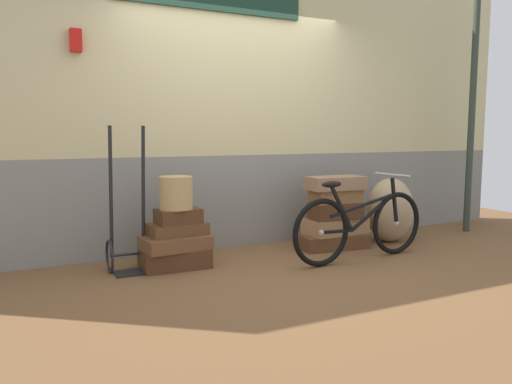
# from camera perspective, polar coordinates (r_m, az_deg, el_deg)

# --- Properties ---
(ground) EXTENTS (9.59, 5.20, 0.06)m
(ground) POSITION_cam_1_polar(r_m,az_deg,el_deg) (4.79, 1.50, -8.42)
(ground) COLOR brown
(station_building) EXTENTS (7.59, 0.74, 3.14)m
(station_building) POSITION_cam_1_polar(r_m,az_deg,el_deg) (5.40, -2.63, 10.49)
(station_building) COLOR gray
(station_building) RESTS_ON ground
(suitcase_0) EXTENTS (0.62, 0.43, 0.17)m
(suitcase_0) POSITION_cam_1_polar(r_m,az_deg,el_deg) (4.66, -9.30, -7.45)
(suitcase_0) COLOR #4C2D19
(suitcase_0) RESTS_ON ground
(suitcase_1) EXTENTS (0.62, 0.43, 0.12)m
(suitcase_1) POSITION_cam_1_polar(r_m,az_deg,el_deg) (4.60, -9.21, -5.75)
(suitcase_1) COLOR brown
(suitcase_1) RESTS_ON suitcase_0
(suitcase_2) EXTENTS (0.53, 0.33, 0.11)m
(suitcase_2) POSITION_cam_1_polar(r_m,az_deg,el_deg) (4.63, -8.98, -4.20)
(suitcase_2) COLOR brown
(suitcase_2) RESTS_ON suitcase_1
(suitcase_3) EXTENTS (0.41, 0.28, 0.13)m
(suitcase_3) POSITION_cam_1_polar(r_m,az_deg,el_deg) (4.59, -8.90, -2.76)
(suitcase_3) COLOR #4C2D19
(suitcase_3) RESTS_ON suitcase_2
(suitcase_4) EXTENTS (0.75, 0.46, 0.15)m
(suitcase_4) POSITION_cam_1_polar(r_m,az_deg,el_deg) (5.42, 8.73, -5.57)
(suitcase_4) COLOR brown
(suitcase_4) RESTS_ON ground
(suitcase_5) EXTENTS (0.68, 0.39, 0.17)m
(suitcase_5) POSITION_cam_1_polar(r_m,az_deg,el_deg) (5.43, 9.10, -3.85)
(suitcase_5) COLOR #9E754C
(suitcase_5) RESTS_ON suitcase_4
(suitcase_6) EXTENTS (0.56, 0.33, 0.17)m
(suitcase_6) POSITION_cam_1_polar(r_m,az_deg,el_deg) (5.34, 9.12, -2.16)
(suitcase_6) COLOR #4C2D19
(suitcase_6) RESTS_ON suitcase_5
(suitcase_7) EXTENTS (0.54, 0.33, 0.14)m
(suitcase_7) POSITION_cam_1_polar(r_m,az_deg,el_deg) (5.37, 9.09, -0.43)
(suitcase_7) COLOR olive
(suitcase_7) RESTS_ON suitcase_6
(suitcase_8) EXTENTS (0.62, 0.35, 0.14)m
(suitcase_8) POSITION_cam_1_polar(r_m,az_deg,el_deg) (5.33, 9.07, 1.03)
(suitcase_8) COLOR #937051
(suitcase_8) RESTS_ON suitcase_7
(wicker_basket) EXTENTS (0.30, 0.30, 0.30)m
(wicker_basket) POSITION_cam_1_polar(r_m,az_deg,el_deg) (4.55, -9.16, -0.09)
(wicker_basket) COLOR tan
(wicker_basket) RESTS_ON suitcase_3
(luggage_trolley) EXTENTS (0.37, 0.37, 1.29)m
(luggage_trolley) POSITION_cam_1_polar(r_m,az_deg,el_deg) (4.57, -14.35, -5.09)
(luggage_trolley) COLOR black
(luggage_trolley) RESTS_ON ground
(burlap_sack) EXTENTS (0.56, 0.47, 0.72)m
(burlap_sack) POSITION_cam_1_polar(r_m,az_deg,el_deg) (5.82, 15.12, -2.01)
(burlap_sack) COLOR tan
(burlap_sack) RESTS_ON ground
(bicycle) EXTENTS (1.59, 0.46, 0.82)m
(bicycle) POSITION_cam_1_polar(r_m,az_deg,el_deg) (4.90, 11.88, -3.77)
(bicycle) COLOR black
(bicycle) RESTS_ON ground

